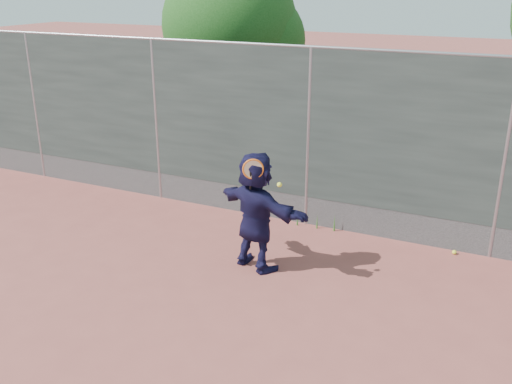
% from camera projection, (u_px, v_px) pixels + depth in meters
% --- Properties ---
extents(ground, '(80.00, 80.00, 0.00)m').
position_uv_depth(ground, '(205.00, 327.00, 6.97)').
color(ground, '#9E4C42').
rests_on(ground, ground).
extents(player, '(1.71, 1.05, 1.76)m').
position_uv_depth(player, '(256.00, 211.00, 8.14)').
color(player, '#171438').
rests_on(player, ground).
extents(ball_ground, '(0.07, 0.07, 0.07)m').
position_uv_depth(ball_ground, '(454.00, 252.00, 8.80)').
color(ball_ground, '#F1F636').
rests_on(ball_ground, ground).
extents(fence, '(20.00, 0.06, 3.03)m').
position_uv_depth(fence, '(308.00, 135.00, 9.38)').
color(fence, '#38423D').
rests_on(fence, ground).
extents(swing_action, '(0.56, 0.16, 0.51)m').
position_uv_depth(swing_action, '(256.00, 172.00, 7.70)').
color(swing_action, orange).
rests_on(swing_action, ground).
extents(tree_left, '(3.15, 3.00, 4.53)m').
position_uv_depth(tree_left, '(237.00, 30.00, 12.62)').
color(tree_left, '#382314').
rests_on(tree_left, ground).
extents(weed_clump, '(0.68, 0.07, 0.30)m').
position_uv_depth(weed_clump, '(320.00, 221.00, 9.67)').
color(weed_clump, '#387226').
rests_on(weed_clump, ground).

